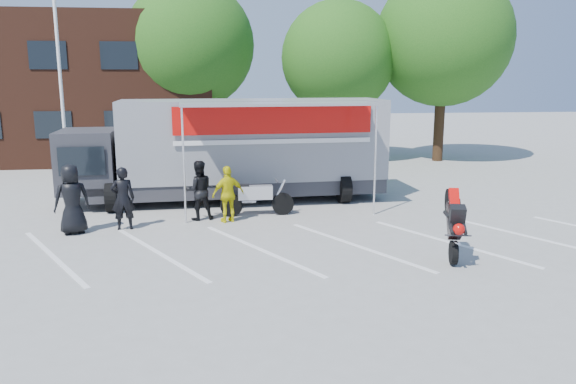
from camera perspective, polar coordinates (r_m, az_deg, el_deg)
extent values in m
plane|color=#999994|center=(12.70, -3.48, -7.21)|extent=(100.00, 100.00, 0.00)
cube|color=white|center=(13.65, -3.74, -5.83)|extent=(18.09, 13.33, 0.01)
cube|color=#4A2517|center=(31.42, -24.53, 9.54)|extent=(18.00, 8.00, 7.00)
cylinder|color=white|center=(22.76, -22.12, 10.57)|extent=(0.12, 0.12, 8.00)
cylinder|color=#382314|center=(28.14, -9.63, 6.45)|extent=(0.50, 0.50, 3.24)
sphere|color=#154B12|center=(28.07, -9.91, 14.52)|extent=(6.12, 6.12, 6.12)
cylinder|color=#382314|center=(27.72, 4.98, 6.12)|extent=(0.50, 0.50, 2.88)
sphere|color=#154B12|center=(27.61, 5.11, 13.41)|extent=(5.44, 5.44, 5.44)
cylinder|color=#382314|center=(28.67, 15.09, 6.49)|extent=(0.50, 0.50, 3.42)
sphere|color=#154B12|center=(28.63, 15.54, 14.84)|extent=(6.46, 6.46, 6.46)
imported|color=black|center=(15.82, -21.11, -0.68)|extent=(1.07, 0.90, 1.87)
imported|color=black|center=(15.82, -16.42, -0.63)|extent=(0.69, 0.51, 1.73)
imported|color=black|center=(16.44, -9.07, 0.17)|extent=(0.96, 0.81, 1.74)
imported|color=#D8D00B|center=(16.06, -6.10, -0.22)|extent=(1.03, 0.72, 1.62)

